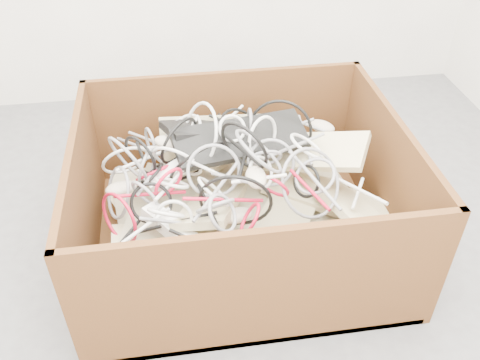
{
  "coord_description": "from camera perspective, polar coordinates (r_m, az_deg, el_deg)",
  "views": [
    {
      "loc": [
        -0.21,
        -1.23,
        1.49
      ],
      "look_at": [
        0.02,
        0.25,
        0.3
      ],
      "focal_mm": 38.49,
      "sensor_mm": 36.0,
      "label": 1
    }
  ],
  "objects": [
    {
      "name": "ground",
      "position": [
        1.94,
        0.63,
        -11.55
      ],
      "size": [
        3.0,
        3.0,
        0.0
      ],
      "primitive_type": "plane",
      "color": "#504F52",
      "rests_on": "ground"
    },
    {
      "name": "cardboard_box",
      "position": [
        2.0,
        -0.38,
        -4.1
      ],
      "size": [
        1.17,
        0.97,
        0.53
      ],
      "color": "#442A11",
      "rests_on": "ground"
    },
    {
      "name": "keyboard_pile",
      "position": [
        1.95,
        1.24,
        -0.06
      ],
      "size": [
        1.13,
        0.87,
        0.41
      ],
      "color": "beige",
      "rests_on": "cardboard_box"
    },
    {
      "name": "mice_scatter",
      "position": [
        1.82,
        -0.59,
        -0.02
      ],
      "size": [
        0.93,
        0.73,
        0.22
      ],
      "color": "beige",
      "rests_on": "keyboard_pile"
    },
    {
      "name": "power_strip_left",
      "position": [
        1.87,
        -6.39,
        1.64
      ],
      "size": [
        0.28,
        0.17,
        0.12
      ],
      "primitive_type": "cube",
      "rotation": [
        0.14,
        -0.26,
        0.43
      ],
      "color": "white",
      "rests_on": "keyboard_pile"
    },
    {
      "name": "power_strip_right",
      "position": [
        1.68,
        -6.62,
        -6.02
      ],
      "size": [
        0.25,
        0.27,
        0.1
      ],
      "primitive_type": "cube",
      "rotation": [
        -0.1,
        0.17,
        -0.83
      ],
      "color": "white",
      "rests_on": "keyboard_pile"
    },
    {
      "name": "vga_plug",
      "position": [
        1.97,
        11.58,
        2.5
      ],
      "size": [
        0.06,
        0.05,
        0.03
      ],
      "primitive_type": "cube",
      "rotation": [
        0.09,
        0.14,
        -0.24
      ],
      "color": "#0B1CAC",
      "rests_on": "keyboard_pile"
    },
    {
      "name": "cable_tangle",
      "position": [
        1.83,
        -3.22,
        1.85
      ],
      "size": [
        0.99,
        0.79,
        0.45
      ],
      "color": "gray",
      "rests_on": "keyboard_pile"
    }
  ]
}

